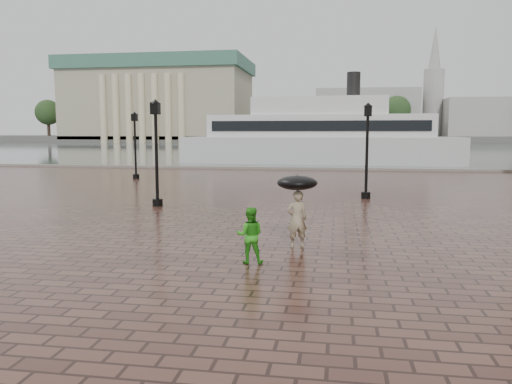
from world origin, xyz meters
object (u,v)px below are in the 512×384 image
(street_lamps, at_px, (211,148))
(adult_pedestrian, at_px, (297,219))
(child_pedestrian, at_px, (250,235))
(ferry_near, at_px, (319,136))

(street_lamps, xyz_separation_m, adult_pedestrian, (5.56, -12.18, -1.53))
(street_lamps, xyz_separation_m, child_pedestrian, (4.57, -14.00, -1.64))
(street_lamps, bearing_deg, child_pedestrian, -71.92)
(adult_pedestrian, relative_size, child_pedestrian, 1.16)
(adult_pedestrian, height_order, ferry_near, ferry_near)
(adult_pedestrian, bearing_deg, ferry_near, -110.03)
(child_pedestrian, distance_m, ferry_near, 40.11)
(child_pedestrian, height_order, ferry_near, ferry_near)
(adult_pedestrian, height_order, child_pedestrian, adult_pedestrian)
(street_lamps, distance_m, child_pedestrian, 14.82)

